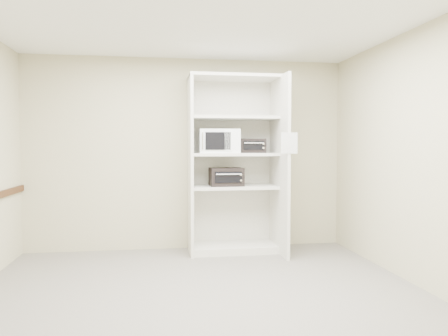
{
  "coord_description": "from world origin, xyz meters",
  "views": [
    {
      "loc": [
        -0.43,
        -4.22,
        1.46
      ],
      "look_at": [
        0.42,
        1.28,
        1.18
      ],
      "focal_mm": 35.0,
      "sensor_mm": 36.0,
      "label": 1
    }
  ],
  "objects": [
    {
      "name": "wall_back",
      "position": [
        0.0,
        2.0,
        1.35
      ],
      "size": [
        4.5,
        0.02,
        2.7
      ],
      "primitive_type": "cube",
      "color": "tan",
      "rests_on": "ground"
    },
    {
      "name": "toaster_oven_lower",
      "position": [
        0.51,
        1.65,
        1.04
      ],
      "size": [
        0.45,
        0.35,
        0.25
      ],
      "primitive_type": "cube",
      "rotation": [
        0.0,
        0.0,
        0.02
      ],
      "color": "black",
      "rests_on": "shelving_unit"
    },
    {
      "name": "toaster_oven_upper",
      "position": [
        0.9,
        1.73,
        1.47
      ],
      "size": [
        0.37,
        0.3,
        0.2
      ],
      "primitive_type": "cube",
      "rotation": [
        0.0,
        0.0,
        -0.13
      ],
      "color": "black",
      "rests_on": "shelving_unit"
    },
    {
      "name": "paper_sign",
      "position": [
        1.22,
        1.07,
        1.5
      ],
      "size": [
        0.2,
        0.02,
        0.26
      ],
      "primitive_type": "cube",
      "rotation": [
        0.0,
        0.0,
        -0.06
      ],
      "color": "white",
      "rests_on": "shelving_unit"
    },
    {
      "name": "shelving_unit",
      "position": [
        0.67,
        1.7,
        1.13
      ],
      "size": [
        1.24,
        0.92,
        2.42
      ],
      "color": "silver",
      "rests_on": "floor"
    },
    {
      "name": "wall_front",
      "position": [
        0.0,
        -2.0,
        1.35
      ],
      "size": [
        4.5,
        0.02,
        2.7
      ],
      "primitive_type": "cube",
      "color": "tan",
      "rests_on": "ground"
    },
    {
      "name": "wall_right",
      "position": [
        2.25,
        0.0,
        1.35
      ],
      "size": [
        0.02,
        4.0,
        2.7
      ],
      "primitive_type": "cube",
      "color": "tan",
      "rests_on": "ground"
    },
    {
      "name": "floor",
      "position": [
        0.0,
        0.0,
        0.0
      ],
      "size": [
        4.5,
        4.0,
        0.01
      ],
      "primitive_type": "cube",
      "color": "slate",
      "rests_on": "ground"
    },
    {
      "name": "ceiling",
      "position": [
        0.0,
        0.0,
        2.7
      ],
      "size": [
        4.5,
        4.0,
        0.01
      ],
      "primitive_type": "cube",
      "color": "white"
    },
    {
      "name": "microwave",
      "position": [
        0.41,
        1.66,
        1.53
      ],
      "size": [
        0.56,
        0.44,
        0.32
      ],
      "primitive_type": "cube",
      "rotation": [
        0.0,
        0.0,
        -0.05
      ],
      "color": "white",
      "rests_on": "shelving_unit"
    }
  ]
}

